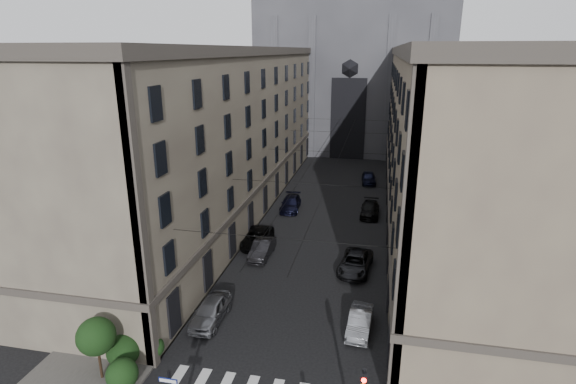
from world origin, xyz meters
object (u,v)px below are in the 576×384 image
Objects in this scene: car_left_near at (211,311)px; car_left_far at (291,204)px; car_right_midnear at (355,263)px; car_right_far at (369,178)px; gothic_tower at (355,54)px; car_left_midnear at (262,249)px; car_right_near at (360,322)px; car_right_midfar at (370,209)px; car_left_midfar at (257,238)px.

car_left_near is 0.91× the size of car_left_far.
car_right_far is (0.21, 27.62, 0.05)m from car_right_midnear.
gothic_tower reaches higher than car_left_midnear.
gothic_tower reaches higher than car_right_near.
car_right_midfar is at bearing 93.09° from car_right_midnear.
car_left_near is at bearing -111.76° from car_right_midfar.
car_left_midnear is at bearing 137.94° from car_right_near.
car_left_midnear is 13.79m from car_right_near.
car_left_midfar is at bearing -96.41° from gothic_tower.
car_right_near is (10.47, 0.96, -0.11)m from car_left_near.
gothic_tower is 12.06× the size of car_right_far.
car_right_near is 0.78× the size of car_right_midnear.
car_left_far is at bearing -96.44° from gothic_tower.
car_right_near is at bearing -44.89° from car_left_midnear.
car_left_midfar is at bearing -116.87° from car_right_far.
car_left_far is at bearing -127.92° from car_right_far.
car_right_near is at bearing -51.04° from car_left_midfar.
car_left_near is at bearing -95.92° from car_left_far.
car_left_midfar is 1.00× the size of car_right_midnear.
car_right_far is at bearing 94.22° from car_right_midfar.
gothic_tower is at bearing 95.37° from car_right_far.
car_right_midfar is at bearing -4.00° from car_left_far.
car_left_midnear is 0.97× the size of car_right_far.
car_right_near is (5.07, -62.53, -17.09)m from gothic_tower.
car_left_midnear is 0.84× the size of car_right_midnear.
gothic_tower is at bearing 100.82° from car_right_midnear.
car_right_midfar is (10.65, 10.77, -0.03)m from car_left_midfar.
car_left_midnear is 13.23m from car_left_far.
car_left_far is at bearing 90.84° from car_left_midnear.
car_right_far is (-0.66, 36.44, 0.11)m from car_right_near.
car_left_near reaches higher than car_right_midnear.
car_right_far reaches higher than car_right_near.
car_right_midfar is 1.06× the size of car_right_far.
car_left_far is 1.04× the size of car_right_midfar.
gothic_tower reaches higher than car_right_midnear.
car_right_near is 0.84× the size of car_right_midfar.
car_right_far is at bearing 65.32° from car_left_midfar.
car_left_far is 1.11× the size of car_right_far.
car_right_near is 8.86m from car_right_midnear.
car_right_midnear is 27.62m from car_right_far.
car_left_midnear is 2.66m from car_left_midfar.
car_right_far is (8.92, 26.53, 0.05)m from car_left_midnear.
car_left_midfar is at bearing 166.77° from car_right_midnear.
car_right_far is (-0.60, 13.35, 0.08)m from car_right_midfar.
car_right_near is at bearing 5.66° from car_left_near.
car_left_near is at bearing -108.94° from car_right_far.
car_left_far is 16.73m from car_right_midnear.
car_left_midnear is 16.26m from car_right_midfar.
car_left_near is 24.13m from car_left_far.
gothic_tower is 12.46× the size of car_left_midnear.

